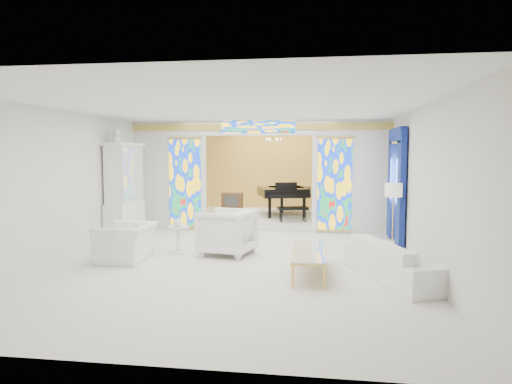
# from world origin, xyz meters

# --- Properties ---
(floor) EXTENTS (12.00, 12.00, 0.00)m
(floor) POSITION_xyz_m (0.00, 0.00, 0.00)
(floor) COLOR silver
(floor) RESTS_ON ground
(ceiling) EXTENTS (7.00, 12.00, 0.02)m
(ceiling) POSITION_xyz_m (0.00, 0.00, 3.00)
(ceiling) COLOR white
(ceiling) RESTS_ON wall_back
(wall_back) EXTENTS (7.00, 0.02, 3.00)m
(wall_back) POSITION_xyz_m (0.00, 6.00, 1.50)
(wall_back) COLOR silver
(wall_back) RESTS_ON floor
(wall_front) EXTENTS (7.00, 0.02, 3.00)m
(wall_front) POSITION_xyz_m (0.00, -6.00, 1.50)
(wall_front) COLOR silver
(wall_front) RESTS_ON floor
(wall_left) EXTENTS (0.02, 12.00, 3.00)m
(wall_left) POSITION_xyz_m (-3.50, 0.00, 1.50)
(wall_left) COLOR silver
(wall_left) RESTS_ON floor
(wall_right) EXTENTS (0.02, 12.00, 3.00)m
(wall_right) POSITION_xyz_m (3.50, 0.00, 1.50)
(wall_right) COLOR silver
(wall_right) RESTS_ON floor
(partition_wall) EXTENTS (7.00, 0.22, 3.00)m
(partition_wall) POSITION_xyz_m (0.00, 2.00, 1.65)
(partition_wall) COLOR silver
(partition_wall) RESTS_ON floor
(stained_glass_left) EXTENTS (0.90, 0.04, 2.40)m
(stained_glass_left) POSITION_xyz_m (-2.03, 1.89, 1.30)
(stained_glass_left) COLOR gold
(stained_glass_left) RESTS_ON partition_wall
(stained_glass_right) EXTENTS (0.90, 0.04, 2.40)m
(stained_glass_right) POSITION_xyz_m (2.03, 1.89, 1.30)
(stained_glass_right) COLOR gold
(stained_glass_right) RESTS_ON partition_wall
(stained_glass_transom) EXTENTS (2.00, 0.04, 0.34)m
(stained_glass_transom) POSITION_xyz_m (0.00, 1.89, 2.82)
(stained_glass_transom) COLOR gold
(stained_glass_transom) RESTS_ON partition_wall
(alcove_platform) EXTENTS (6.80, 3.80, 0.18)m
(alcove_platform) POSITION_xyz_m (0.00, 4.10, 0.09)
(alcove_platform) COLOR silver
(alcove_platform) RESTS_ON floor
(gold_curtain_back) EXTENTS (6.70, 0.10, 2.90)m
(gold_curtain_back) POSITION_xyz_m (0.00, 5.88, 1.50)
(gold_curtain_back) COLOR gold
(gold_curtain_back) RESTS_ON wall_back
(chandelier) EXTENTS (0.48, 0.48, 0.30)m
(chandelier) POSITION_xyz_m (0.20, 4.00, 2.55)
(chandelier) COLOR gold
(chandelier) RESTS_ON ceiling
(blue_drapes) EXTENTS (0.14, 1.85, 2.65)m
(blue_drapes) POSITION_xyz_m (3.40, 0.70, 1.58)
(blue_drapes) COLOR navy
(blue_drapes) RESTS_ON wall_right
(china_cabinet) EXTENTS (0.56, 1.46, 2.72)m
(china_cabinet) POSITION_xyz_m (-3.22, 0.60, 1.17)
(china_cabinet) COLOR white
(china_cabinet) RESTS_ON floor
(armchair_left) EXTENTS (1.00, 1.13, 0.73)m
(armchair_left) POSITION_xyz_m (-2.15, -1.76, 0.36)
(armchair_left) COLOR white
(armchair_left) RESTS_ON floor
(armchair_right) EXTENTS (1.26, 1.23, 0.96)m
(armchair_right) POSITION_xyz_m (-0.28, -0.95, 0.48)
(armchair_right) COLOR white
(armchair_right) RESTS_ON floor
(sofa) EXTENTS (1.67, 2.43, 0.66)m
(sofa) POSITION_xyz_m (2.95, -2.44, 0.33)
(sofa) COLOR silver
(sofa) RESTS_ON floor
(side_table) EXTENTS (0.59, 0.59, 0.58)m
(side_table) POSITION_xyz_m (-1.33, -0.97, 0.38)
(side_table) COLOR white
(side_table) RESTS_ON floor
(vase) EXTENTS (0.19, 0.19, 0.19)m
(vase) POSITION_xyz_m (-1.33, -0.97, 0.68)
(vase) COLOR silver
(vase) RESTS_ON side_table
(coffee_table) EXTENTS (0.61, 1.92, 0.43)m
(coffee_table) POSITION_xyz_m (1.47, -2.26, 0.39)
(coffee_table) COLOR silver
(coffee_table) RESTS_ON floor
(floor_lamp) EXTENTS (0.45, 0.45, 1.49)m
(floor_lamp) POSITION_xyz_m (3.20, -0.25, 1.27)
(floor_lamp) COLOR gold
(floor_lamp) RESTS_ON floor
(grand_piano) EXTENTS (1.92, 2.93, 1.06)m
(grand_piano) POSITION_xyz_m (0.59, 4.10, 0.90)
(grand_piano) COLOR black
(grand_piano) RESTS_ON alcove_platform
(tv_console) EXTENTS (0.62, 0.43, 0.71)m
(tv_console) POSITION_xyz_m (-1.03, 3.57, 0.64)
(tv_console) COLOR brown
(tv_console) RESTS_ON alcove_platform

